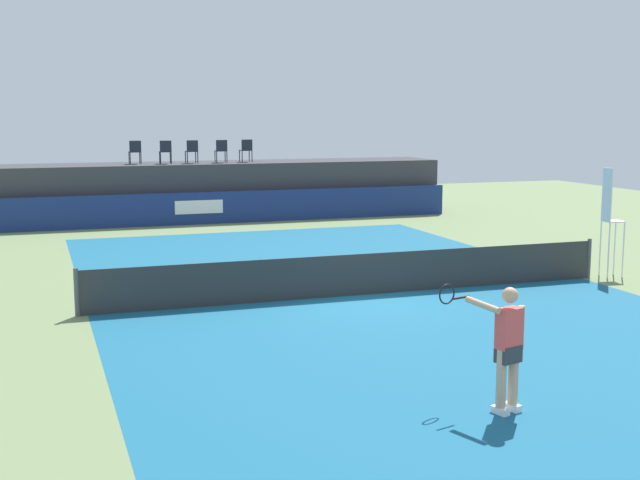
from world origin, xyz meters
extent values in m
plane|color=#6B7F51|center=(0.00, 3.00, 0.00)|extent=(48.00, 48.00, 0.00)
cube|color=#16597A|center=(0.00, 0.00, 0.00)|extent=(12.00, 22.00, 0.00)
cube|color=navy|center=(0.00, 13.50, 0.60)|extent=(18.00, 0.20, 1.20)
cube|color=white|center=(-1.11, 13.39, 0.66)|extent=(1.80, 0.02, 0.50)
cube|color=#38383D|center=(0.00, 15.30, 1.10)|extent=(18.00, 2.80, 2.20)
cylinder|color=#1E232D|center=(-2.98, 15.45, 2.42)|extent=(0.04, 0.04, 0.44)
cylinder|color=#1E232D|center=(-3.38, 15.45, 2.42)|extent=(0.04, 0.04, 0.44)
cylinder|color=#1E232D|center=(-2.98, 15.05, 2.42)|extent=(0.04, 0.04, 0.44)
cylinder|color=#1E232D|center=(-3.38, 15.05, 2.42)|extent=(0.04, 0.04, 0.44)
cube|color=#1E232D|center=(-3.18, 15.25, 2.66)|extent=(0.44, 0.44, 0.03)
cube|color=#1E232D|center=(-3.18, 15.04, 2.88)|extent=(0.44, 0.03, 0.42)
cylinder|color=#1E232D|center=(-1.84, 15.21, 2.42)|extent=(0.04, 0.04, 0.44)
cylinder|color=#1E232D|center=(-2.25, 15.24, 2.42)|extent=(0.04, 0.04, 0.44)
cylinder|color=#1E232D|center=(-1.87, 14.81, 2.42)|extent=(0.04, 0.04, 0.44)
cylinder|color=#1E232D|center=(-2.27, 14.83, 2.42)|extent=(0.04, 0.04, 0.44)
cube|color=#1E232D|center=(-2.06, 15.02, 2.66)|extent=(0.47, 0.47, 0.03)
cube|color=#1E232D|center=(-2.07, 14.82, 2.88)|extent=(0.44, 0.05, 0.42)
cylinder|color=#1E232D|center=(-0.85, 15.22, 2.42)|extent=(0.04, 0.04, 0.44)
cylinder|color=#1E232D|center=(-1.25, 15.22, 2.42)|extent=(0.04, 0.04, 0.44)
cylinder|color=#1E232D|center=(-0.84, 14.82, 2.42)|extent=(0.04, 0.04, 0.44)
cylinder|color=#1E232D|center=(-1.25, 14.81, 2.42)|extent=(0.04, 0.04, 0.44)
cube|color=#1E232D|center=(-1.05, 15.02, 2.66)|extent=(0.45, 0.45, 0.03)
cube|color=#1E232D|center=(-1.05, 14.81, 2.88)|extent=(0.44, 0.03, 0.42)
cylinder|color=#1E232D|center=(0.33, 15.28, 2.42)|extent=(0.04, 0.04, 0.44)
cylinder|color=#1E232D|center=(-0.07, 15.29, 2.42)|extent=(0.04, 0.04, 0.44)
cylinder|color=#1E232D|center=(0.32, 14.87, 2.42)|extent=(0.04, 0.04, 0.44)
cylinder|color=#1E232D|center=(-0.09, 14.89, 2.42)|extent=(0.04, 0.04, 0.44)
cube|color=#1E232D|center=(0.12, 15.08, 2.66)|extent=(0.46, 0.46, 0.03)
cube|color=#1E232D|center=(0.12, 14.87, 2.88)|extent=(0.44, 0.04, 0.42)
cylinder|color=#1E232D|center=(1.37, 15.48, 2.42)|extent=(0.04, 0.04, 0.44)
cylinder|color=#1E232D|center=(0.96, 15.47, 2.42)|extent=(0.04, 0.04, 0.44)
cylinder|color=#1E232D|center=(1.38, 15.08, 2.42)|extent=(0.04, 0.04, 0.44)
cylinder|color=#1E232D|center=(0.98, 15.07, 2.42)|extent=(0.04, 0.04, 0.44)
cube|color=#1E232D|center=(1.17, 15.27, 2.66)|extent=(0.45, 0.45, 0.03)
cube|color=#1E232D|center=(1.18, 15.07, 2.88)|extent=(0.44, 0.04, 0.42)
cylinder|color=white|center=(7.05, -0.23, 0.70)|extent=(0.04, 0.04, 1.40)
cylinder|color=white|center=(7.10, 0.17, 0.70)|extent=(0.04, 0.04, 1.40)
cylinder|color=white|center=(6.65, -0.17, 0.70)|extent=(0.04, 0.04, 1.40)
cylinder|color=white|center=(6.70, 0.23, 0.70)|extent=(0.04, 0.04, 1.40)
cube|color=white|center=(6.88, 0.00, 1.41)|extent=(0.49, 0.49, 0.03)
cube|color=white|center=(6.67, 0.03, 2.09)|extent=(0.08, 0.44, 1.33)
cube|color=#2D2D2D|center=(0.00, 0.00, 0.47)|extent=(12.40, 0.02, 0.95)
cylinder|color=#4C4C51|center=(-6.20, 0.00, 0.50)|extent=(0.10, 0.10, 1.00)
cylinder|color=#4C4C51|center=(6.20, 0.00, 0.50)|extent=(0.10, 0.10, 1.00)
cube|color=white|center=(-0.77, -7.68, 0.05)|extent=(0.19, 0.28, 0.10)
cylinder|color=tan|center=(-0.77, -7.68, 0.51)|extent=(0.14, 0.14, 0.82)
cube|color=white|center=(-1.00, -7.75, 0.05)|extent=(0.19, 0.28, 0.10)
cylinder|color=tan|center=(-1.00, -7.75, 0.51)|extent=(0.14, 0.14, 0.82)
cube|color=#333338|center=(-0.88, -7.72, 0.84)|extent=(0.39, 0.30, 0.24)
cube|color=#E54C47|center=(-0.88, -7.72, 1.20)|extent=(0.40, 0.29, 0.56)
sphere|color=tan|center=(-0.88, -7.72, 1.66)|extent=(0.22, 0.22, 0.22)
cylinder|color=tan|center=(-0.65, -7.65, 1.18)|extent=(0.09, 0.09, 0.60)
cylinder|color=tan|center=(-1.19, -7.52, 1.50)|extent=(0.25, 0.61, 0.14)
cylinder|color=black|center=(-1.30, -7.12, 1.53)|extent=(0.30, 0.11, 0.03)
torus|color=black|center=(-1.38, -6.84, 1.53)|extent=(0.30, 0.11, 0.30)
camera|label=1|loc=(-6.95, -17.38, 4.10)|focal=47.00mm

